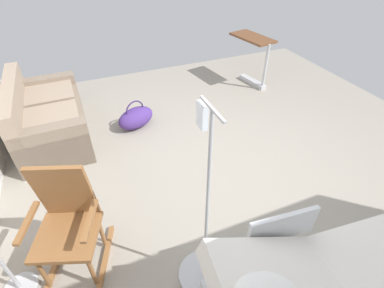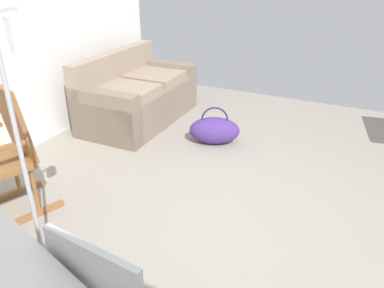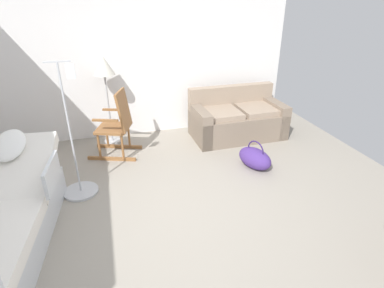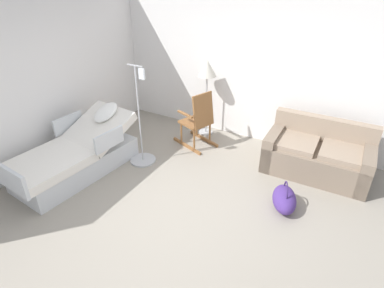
{
  "view_description": "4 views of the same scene",
  "coord_description": "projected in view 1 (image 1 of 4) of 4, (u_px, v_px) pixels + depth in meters",
  "views": [
    {
      "loc": [
        -2.23,
        1.44,
        2.44
      ],
      "look_at": [
        -0.14,
        0.58,
        0.67
      ],
      "focal_mm": 26.86,
      "sensor_mm": 36.0,
      "label": 1
    },
    {
      "loc": [
        -2.23,
        -0.64,
        1.88
      ],
      "look_at": [
        0.11,
        0.51,
        0.61
      ],
      "focal_mm": 35.59,
      "sensor_mm": 36.0,
      "label": 2
    },
    {
      "loc": [
        -0.62,
        -2.76,
        2.33
      ],
      "look_at": [
        0.29,
        0.45,
        0.71
      ],
      "focal_mm": 28.93,
      "sensor_mm": 36.0,
      "label": 3
    },
    {
      "loc": [
        1.97,
        -2.84,
        3.05
      ],
      "look_at": [
        0.04,
        0.58,
        0.79
      ],
      "focal_mm": 30.24,
      "sensor_mm": 36.0,
      "label": 4
    }
  ],
  "objects": [
    {
      "name": "overbed_table",
      "position": [
        254.0,
        55.0,
        5.12
      ],
      "size": [
        0.87,
        0.54,
        0.84
      ],
      "color": "#B2B5BA",
      "rests_on": "ground"
    },
    {
      "name": "couch",
      "position": [
        49.0,
        118.0,
        3.9
      ],
      "size": [
        1.62,
        0.88,
        0.85
      ],
      "color": "#7D6C5C",
      "rests_on": "ground"
    },
    {
      "name": "duffel_bag",
      "position": [
        136.0,
        118.0,
        4.2
      ],
      "size": [
        0.5,
        0.64,
        0.43
      ],
      "color": "#472D7A",
      "rests_on": "ground"
    },
    {
      "name": "rocking_chair",
      "position": [
        68.0,
        224.0,
        2.31
      ],
      "size": [
        0.88,
        0.7,
        1.05
      ],
      "color": "brown",
      "rests_on": "ground"
    },
    {
      "name": "iv_pole",
      "position": [
        204.0,
        259.0,
        2.35
      ],
      "size": [
        0.44,
        0.44,
        1.69
      ],
      "color": "#B2B5BA",
      "rests_on": "ground"
    },
    {
      "name": "ground_plane",
      "position": [
        231.0,
        169.0,
        3.56
      ],
      "size": [
        6.5,
        6.5,
        0.0
      ],
      "primitive_type": "plane",
      "color": "gray"
    }
  ]
}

